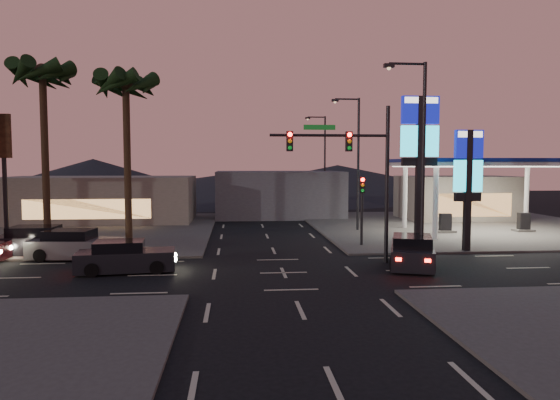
{
  "coord_description": "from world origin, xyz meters",
  "views": [
    {
      "loc": [
        -2.23,
        -22.82,
        5.02
      ],
      "look_at": [
        0.36,
        5.76,
        3.0
      ],
      "focal_mm": 32.0,
      "sensor_mm": 36.0,
      "label": 1
    }
  ],
  "objects": [
    {
      "name": "hill_right",
      "position": [
        15.0,
        60.0,
        2.5
      ],
      "size": [
        50.0,
        50.0,
        5.0
      ],
      "primitive_type": "cone",
      "color": "black",
      "rests_on": "ground"
    },
    {
      "name": "gas_station",
      "position": [
        16.0,
        12.0,
        5.08
      ],
      "size": [
        12.2,
        8.2,
        5.47
      ],
      "color": "silver",
      "rests_on": "ground"
    },
    {
      "name": "ground",
      "position": [
        0.0,
        0.0,
        0.0
      ],
      "size": [
        140.0,
        140.0,
        0.0
      ],
      "primitive_type": "plane",
      "color": "black",
      "rests_on": "ground"
    },
    {
      "name": "corner_lot_ne",
      "position": [
        16.0,
        16.0,
        0.06
      ],
      "size": [
        24.0,
        24.0,
        0.12
      ],
      "primitive_type": "cube",
      "color": "#47443F",
      "rests_on": "ground"
    },
    {
      "name": "building_far_mid",
      "position": [
        2.0,
        26.0,
        2.2
      ],
      "size": [
        12.0,
        9.0,
        4.4
      ],
      "primitive_type": "cube",
      "color": "#4C4C51",
      "rests_on": "ground"
    },
    {
      "name": "palm_b",
      "position": [
        -14.0,
        9.5,
        9.97
      ],
      "size": [
        4.41,
        4.41,
        11.46
      ],
      "color": "black",
      "rests_on": "ground"
    },
    {
      "name": "corner_lot_nw",
      "position": [
        -16.0,
        16.0,
        0.06
      ],
      "size": [
        24.0,
        24.0,
        0.12
      ],
      "primitive_type": "cube",
      "color": "#47443F",
      "rests_on": "ground"
    },
    {
      "name": "streetlight_mid",
      "position": [
        6.79,
        14.0,
        5.72
      ],
      "size": [
        2.14,
        0.25,
        10.0
      ],
      "color": "black",
      "rests_on": "ground"
    },
    {
      "name": "convenience_store",
      "position": [
        18.0,
        21.0,
        2.0
      ],
      "size": [
        10.0,
        6.0,
        4.0
      ],
      "primitive_type": "cube",
      "color": "#726B5B",
      "rests_on": "ground"
    },
    {
      "name": "palm_a",
      "position": [
        -9.0,
        9.5,
        9.43
      ],
      "size": [
        4.41,
        4.41,
        10.86
      ],
      "color": "black",
      "rests_on": "ground"
    },
    {
      "name": "hill_center",
      "position": [
        0.0,
        60.0,
        2.0
      ],
      "size": [
        60.0,
        60.0,
        4.0
      ],
      "primitive_type": "cone",
      "color": "black",
      "rests_on": "ground"
    },
    {
      "name": "suv_station",
      "position": [
        6.48,
        0.91,
        0.73
      ],
      "size": [
        3.36,
        5.06,
        1.57
      ],
      "color": "black",
      "rests_on": "ground"
    },
    {
      "name": "building_far_west",
      "position": [
        -14.0,
        22.0,
        2.0
      ],
      "size": [
        16.0,
        8.0,
        4.0
      ],
      "primitive_type": "cube",
      "color": "#726B5B",
      "rests_on": "ground"
    },
    {
      "name": "car_lane_b_front",
      "position": [
        -10.8,
        4.49,
        0.73
      ],
      "size": [
        4.96,
        2.44,
        1.57
      ],
      "color": "slate",
      "rests_on": "ground"
    },
    {
      "name": "pylon_sign_short",
      "position": [
        11.0,
        4.5,
        4.66
      ],
      "size": [
        1.6,
        0.35,
        7.0
      ],
      "color": "black",
      "rests_on": "ground"
    },
    {
      "name": "streetlight_far",
      "position": [
        6.79,
        28.0,
        5.72
      ],
      "size": [
        2.14,
        0.25,
        10.0
      ],
      "color": "black",
      "rests_on": "ground"
    },
    {
      "name": "hill_left",
      "position": [
        -25.0,
        60.0,
        3.0
      ],
      "size": [
        40.0,
        40.0,
        6.0
      ],
      "primitive_type": "cone",
      "color": "black",
      "rests_on": "ground"
    },
    {
      "name": "pylon_sign_tall",
      "position": [
        8.5,
        5.5,
        6.39
      ],
      "size": [
        2.2,
        0.35,
        9.0
      ],
      "color": "black",
      "rests_on": "ground"
    },
    {
      "name": "streetlight_near",
      "position": [
        6.79,
        1.0,
        5.72
      ],
      "size": [
        2.14,
        0.25,
        10.0
      ],
      "color": "black",
      "rests_on": "ground"
    },
    {
      "name": "car_lane_a_front",
      "position": [
        -7.4,
        0.86,
        0.69
      ],
      "size": [
        4.71,
        2.35,
        1.49
      ],
      "color": "black",
      "rests_on": "ground"
    },
    {
      "name": "car_lane_b_mid",
      "position": [
        -13.11,
        5.8,
        0.75
      ],
      "size": [
        5.02,
        2.15,
        1.62
      ],
      "color": "black",
      "rests_on": "ground"
    },
    {
      "name": "traffic_signal_mast",
      "position": [
        3.76,
        1.99,
        5.23
      ],
      "size": [
        6.1,
        0.39,
        8.0
      ],
      "color": "black",
      "rests_on": "ground"
    },
    {
      "name": "pedestal_signal",
      "position": [
        5.5,
        6.98,
        2.92
      ],
      "size": [
        0.32,
        0.39,
        4.3
      ],
      "color": "black",
      "rests_on": "ground"
    }
  ]
}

